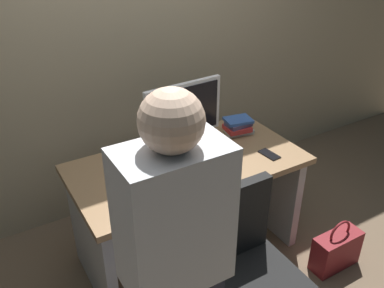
# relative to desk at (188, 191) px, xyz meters

# --- Properties ---
(ground_plane) EXTENTS (9.00, 9.00, 0.00)m
(ground_plane) POSITION_rel_desk_xyz_m (0.00, 0.00, -0.51)
(ground_plane) COLOR brown
(wall_back) EXTENTS (6.40, 0.10, 3.00)m
(wall_back) POSITION_rel_desk_xyz_m (0.00, 0.85, 0.99)
(wall_back) COLOR tan
(wall_back) RESTS_ON ground
(desk) EXTENTS (1.45, 0.76, 0.74)m
(desk) POSITION_rel_desk_xyz_m (0.00, 0.00, 0.00)
(desk) COLOR #93704C
(desk) RESTS_ON ground
(office_chair) EXTENTS (0.52, 0.52, 0.94)m
(office_chair) POSITION_rel_desk_xyz_m (-0.06, -0.73, -0.08)
(office_chair) COLOR black
(office_chair) RESTS_ON ground
(person_at_desk) EXTENTS (0.40, 0.24, 1.64)m
(person_at_desk) POSITION_rel_desk_xyz_m (-0.56, -0.87, 0.33)
(person_at_desk) COLOR #262838
(person_at_desk) RESTS_ON ground
(monitor) EXTENTS (0.54, 0.15, 0.46)m
(monitor) POSITION_rel_desk_xyz_m (0.06, 0.15, 0.49)
(monitor) COLOR silver
(monitor) RESTS_ON desk
(keyboard) EXTENTS (0.43, 0.14, 0.02)m
(keyboard) POSITION_rel_desk_xyz_m (-0.11, -0.09, 0.24)
(keyboard) COLOR #262626
(keyboard) RESTS_ON desk
(mouse) EXTENTS (0.06, 0.10, 0.03)m
(mouse) POSITION_rel_desk_xyz_m (0.21, -0.07, 0.25)
(mouse) COLOR black
(mouse) RESTS_ON desk
(cup_near_keyboard) EXTENTS (0.07, 0.07, 0.10)m
(cup_near_keyboard) POSITION_rel_desk_xyz_m (-0.47, -0.13, 0.28)
(cup_near_keyboard) COLOR #D84C3F
(cup_near_keyboard) RESTS_ON desk
(book_stack) EXTENTS (0.22, 0.17, 0.11)m
(book_stack) POSITION_rel_desk_xyz_m (0.49, 0.15, 0.29)
(book_stack) COLOR white
(book_stack) RESTS_ON desk
(cell_phone) EXTENTS (0.08, 0.15, 0.01)m
(cell_phone) POSITION_rel_desk_xyz_m (0.49, -0.20, 0.23)
(cell_phone) COLOR black
(cell_phone) RESTS_ON desk
(handbag) EXTENTS (0.34, 0.14, 0.38)m
(handbag) POSITION_rel_desk_xyz_m (0.78, -0.62, -0.38)
(handbag) COLOR maroon
(handbag) RESTS_ON ground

